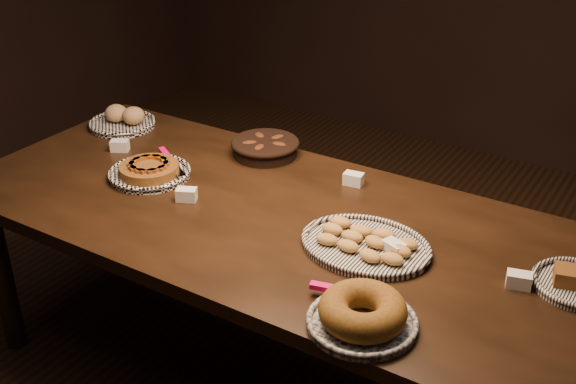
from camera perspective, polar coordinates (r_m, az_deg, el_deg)
The scene contains 7 objects.
buffet_table at distance 2.47m, azimuth -0.27°, elevation -3.52°, with size 2.40×1.00×0.75m.
apple_tart_plate at distance 2.74m, azimuth -10.87°, elevation 1.64°, with size 0.31×0.33×0.06m.
madeleine_platter at distance 2.26m, azimuth 6.15°, elevation -4.11°, with size 0.42×0.34×0.05m.
bundt_cake_plate at distance 1.93m, azimuth 5.89°, elevation -9.58°, with size 0.35×0.31×0.09m.
croissant_basket at distance 2.86m, azimuth -1.81°, elevation 3.63°, with size 0.28×0.28×0.07m.
bread_roll_plate at distance 3.21m, azimuth -12.88°, elevation 5.57°, with size 0.29×0.29×0.09m.
tent_cards at distance 2.47m, azimuth 0.90°, elevation -0.93°, with size 1.71×0.48×0.04m.
Camera 1 is at (1.13, -1.78, 1.96)m, focal length 45.00 mm.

